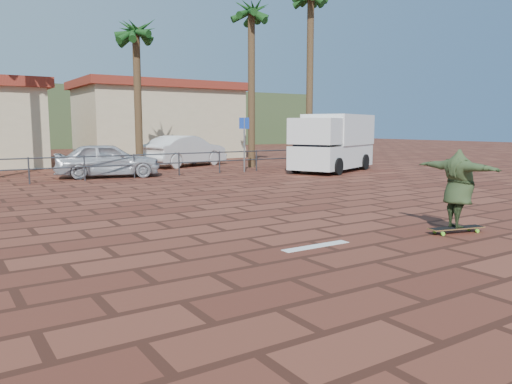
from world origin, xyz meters
TOP-DOWN VIEW (x-y plane):
  - ground at (0.00, 0.00)m, footprint 120.00×120.00m
  - paint_stripe at (0.70, -1.20)m, footprint 1.40×0.22m
  - guardrail at (0.00, 12.00)m, footprint 24.06×0.06m
  - palm_center at (3.50, 15.50)m, footprint 2.40×2.40m
  - palm_right at (9.00, 14.00)m, footprint 2.40×2.40m
  - palm_far_right at (12.00, 13.00)m, footprint 2.40×2.40m
  - building_east at (8.00, 24.00)m, footprint 10.60×6.60m
  - longboard at (3.77, -1.87)m, footprint 1.24×0.55m
  - skateboarder at (3.77, -1.87)m, footprint 0.69×1.96m
  - campervan at (11.04, 10.00)m, footprint 5.58×4.07m
  - car_silver at (1.22, 13.00)m, footprint 4.54×2.75m
  - car_white at (6.38, 16.50)m, footprint 5.24×3.42m
  - street_sign at (7.22, 11.83)m, footprint 0.51×0.07m

SIDE VIEW (x-z plane):
  - ground at x=0.00m, z-range 0.00..0.00m
  - paint_stripe at x=0.70m, z-range 0.00..0.01m
  - longboard at x=3.77m, z-range 0.04..0.16m
  - guardrail at x=0.00m, z-range 0.18..1.18m
  - car_silver at x=1.22m, z-range 0.00..1.45m
  - car_white at x=6.38m, z-range 0.00..1.63m
  - skateboarder at x=3.77m, z-range 0.12..1.68m
  - campervan at x=11.04m, z-range 0.07..2.74m
  - street_sign at x=7.22m, z-range 0.50..3.02m
  - building_east at x=8.00m, z-range 0.04..5.04m
  - palm_center at x=3.50m, z-range 2.49..10.24m
  - palm_right at x=9.00m, z-range 3.06..12.11m
  - palm_far_right at x=12.00m, z-range 3.49..13.54m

